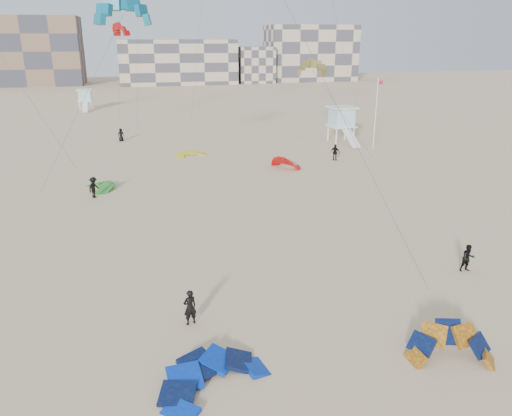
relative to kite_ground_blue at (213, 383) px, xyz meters
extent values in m
plane|color=#CBB188|center=(-1.33, 2.17, 0.00)|extent=(320.00, 320.00, 0.00)
imported|color=black|center=(-0.44, 4.47, 0.88)|extent=(0.74, 0.60, 1.76)
imported|color=black|center=(15.61, 6.55, 0.82)|extent=(0.82, 0.65, 1.63)
imported|color=black|center=(-6.38, 25.71, 0.89)|extent=(1.19, 1.32, 1.77)
imported|color=black|center=(18.13, 33.78, 0.89)|extent=(1.09, 1.00, 1.79)
imported|color=black|center=(-4.90, 49.77, 0.83)|extent=(0.88, 0.65, 1.66)
imported|color=black|center=(27.97, 54.52, 0.93)|extent=(0.72, 1.76, 1.85)
cylinder|color=#3F3F3F|center=(-6.61, 25.79, 7.75)|extent=(7.48, 2.63, 13.52)
cylinder|color=#3F3F3F|center=(7.21, 14.56, 13.97)|extent=(8.05, 22.29, 25.96)
cylinder|color=#3F3F3F|center=(-13.18, 34.29, 9.56)|extent=(9.57, 4.38, 17.13)
cylinder|color=#3F3F3F|center=(-1.91, 47.40, 12.49)|extent=(1.75, 9.70, 23.00)
cylinder|color=#3F3F3F|center=(19.54, 36.58, 5.04)|extent=(2.51, 13.07, 8.10)
cylinder|color=#3F3F3F|center=(26.57, 53.08, 10.12)|extent=(8.98, 7.90, 18.25)
cylinder|color=#3F3F3F|center=(6.44, 59.04, 11.51)|extent=(3.52, 5.92, 21.04)
cylinder|color=#3F3F3F|center=(-4.87, 61.56, 7.29)|extent=(1.26, 2.81, 12.59)
cube|color=white|center=(22.51, 43.13, 2.04)|extent=(3.29, 3.29, 0.15)
cube|color=#A3D6DF|center=(22.51, 43.13, 3.21)|extent=(2.70, 2.70, 2.18)
cube|color=white|center=(22.51, 43.13, 4.39)|extent=(3.41, 3.41, 0.17)
cube|color=white|center=(22.51, 40.18, 0.98)|extent=(1.33, 3.18, 1.81)
cube|color=white|center=(-12.05, 80.61, 1.72)|extent=(2.65, 2.65, 0.13)
cube|color=#A3D6DF|center=(-12.05, 80.61, 2.71)|extent=(2.18, 2.18, 1.84)
cube|color=white|center=(-12.05, 80.61, 3.70)|extent=(2.75, 2.75, 0.15)
cube|color=white|center=(-12.05, 78.12, 0.83)|extent=(1.00, 2.64, 1.52)
cylinder|color=white|center=(24.84, 38.49, 4.13)|extent=(0.10, 0.10, 8.27)
cube|color=#B9183A|center=(25.15, 38.49, 7.75)|extent=(0.62, 0.02, 0.41)
cube|color=#7B604A|center=(-31.33, 136.17, 9.00)|extent=(28.00, 14.00, 18.00)
cube|color=#C2AA8E|center=(8.67, 132.17, 6.00)|extent=(32.00, 16.00, 12.00)
cube|color=#C2AA8E|center=(48.67, 134.17, 8.00)|extent=(26.00, 14.00, 16.00)
cube|color=#C2AA8E|center=(30.67, 130.17, 5.00)|extent=(10.00, 10.00, 10.00)
camera|label=1|loc=(-1.91, -16.11, 12.81)|focal=35.00mm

